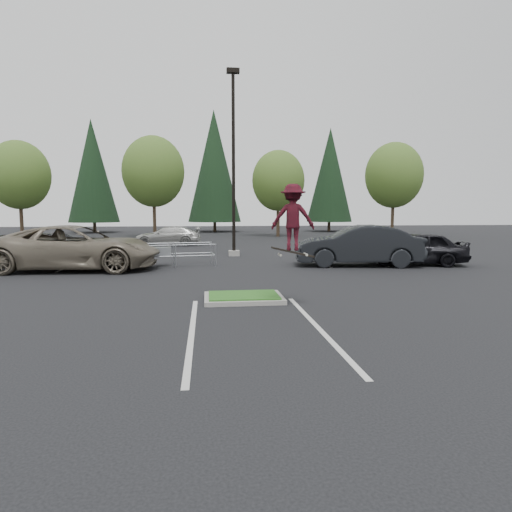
{
  "coord_description": "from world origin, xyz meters",
  "views": [
    {
      "loc": [
        -1.02,
        -11.84,
        2.51
      ],
      "look_at": [
        0.53,
        1.5,
        1.09
      ],
      "focal_mm": 30.0,
      "sensor_mm": 36.0,
      "label": 1
    }
  ],
  "objects": [
    {
      "name": "stall_lines",
      "position": [
        -1.35,
        6.02,
        0.0
      ],
      "size": [
        22.62,
        17.6,
        0.01
      ],
      "color": "silver",
      "rests_on": "ground"
    },
    {
      "name": "decid_c",
      "position": [
        5.99,
        29.83,
        5.25
      ],
      "size": [
        5.12,
        5.12,
        8.38
      ],
      "color": "#38281C",
      "rests_on": "ground"
    },
    {
      "name": "conif_a",
      "position": [
        -14.0,
        40.0,
        7.1
      ],
      "size": [
        5.72,
        5.72,
        13.0
      ],
      "color": "#38281C",
      "rests_on": "ground"
    },
    {
      "name": "cart_corral",
      "position": [
        -2.91,
        7.94,
        0.65
      ],
      "size": [
        3.82,
        1.85,
        1.04
      ],
      "rotation": [
        0.0,
        0.0,
        0.15
      ],
      "color": "#93979B",
      "rests_on": "ground"
    },
    {
      "name": "car_r_black",
      "position": [
        8.69,
        7.0,
        0.78
      ],
      "size": [
        4.89,
        3.01,
        1.55
      ],
      "primitive_type": "imported",
      "rotation": [
        0.0,
        0.0,
        4.43
      ],
      "color": "black",
      "rests_on": "ground"
    },
    {
      "name": "decid_d",
      "position": [
        17.99,
        30.33,
        5.91
      ],
      "size": [
        5.76,
        5.76,
        9.43
      ],
      "color": "#38281C",
      "rests_on": "ground"
    },
    {
      "name": "light_pole",
      "position": [
        0.5,
        12.0,
        4.56
      ],
      "size": [
        0.7,
        0.6,
        10.12
      ],
      "color": "gray",
      "rests_on": "ground"
    },
    {
      "name": "car_l_black",
      "position": [
        -8.0,
        9.42,
        0.73
      ],
      "size": [
        5.37,
        3.31,
        1.45
      ],
      "primitive_type": "imported",
      "rotation": [
        0.0,
        0.0,
        1.84
      ],
      "color": "black",
      "rests_on": "ground"
    },
    {
      "name": "decid_a",
      "position": [
        -18.01,
        30.03,
        5.58
      ],
      "size": [
        5.44,
        5.44,
        8.91
      ],
      "color": "#38281C",
      "rests_on": "ground"
    },
    {
      "name": "decid_b",
      "position": [
        -6.01,
        30.53,
        6.04
      ],
      "size": [
        5.89,
        5.89,
        9.64
      ],
      "color": "#38281C",
      "rests_on": "ground"
    },
    {
      "name": "skateboarder",
      "position": [
        1.2,
        -1.0,
        2.33
      ],
      "size": [
        1.22,
        0.86,
        1.9
      ],
      "rotation": [
        0.0,
        0.0,
        2.92
      ],
      "color": "black",
      "rests_on": "ground"
    },
    {
      "name": "car_far_silver",
      "position": [
        -3.81,
        19.86,
        0.7
      ],
      "size": [
        4.9,
        2.18,
        1.4
      ],
      "primitive_type": "imported",
      "rotation": [
        0.0,
        0.0,
        4.66
      ],
      "color": "#B2B1AC",
      "rests_on": "ground"
    },
    {
      "name": "grass_median",
      "position": [
        0.0,
        0.0,
        0.08
      ],
      "size": [
        2.2,
        1.6,
        0.16
      ],
      "color": "gray",
      "rests_on": "ground"
    },
    {
      "name": "car_r_charc",
      "position": [
        5.87,
        7.0,
        0.93
      ],
      "size": [
        5.89,
        2.84,
        1.86
      ],
      "primitive_type": "imported",
      "rotation": [
        0.0,
        0.0,
        4.55
      ],
      "color": "black",
      "rests_on": "ground"
    },
    {
      "name": "conif_c",
      "position": [
        14.0,
        39.5,
        6.85
      ],
      "size": [
        5.5,
        5.5,
        12.5
      ],
      "color": "#38281C",
      "rests_on": "ground"
    },
    {
      "name": "conif_b",
      "position": [
        0.0,
        40.5,
        7.85
      ],
      "size": [
        6.38,
        6.38,
        14.5
      ],
      "color": "#38281C",
      "rests_on": "ground"
    },
    {
      "name": "car_l_tan",
      "position": [
        -6.5,
        7.0,
        0.95
      ],
      "size": [
        7.0,
        3.47,
        1.91
      ],
      "primitive_type": "imported",
      "rotation": [
        0.0,
        0.0,
        1.53
      ],
      "color": "#776C5B",
      "rests_on": "ground"
    },
    {
      "name": "ground",
      "position": [
        0.0,
        0.0,
        0.0
      ],
      "size": [
        120.0,
        120.0,
        0.0
      ],
      "primitive_type": "plane",
      "color": "black",
      "rests_on": "ground"
    }
  ]
}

